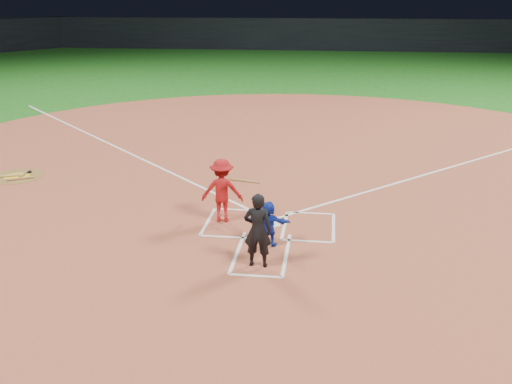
# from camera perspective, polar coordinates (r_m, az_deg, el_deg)

# --- Properties ---
(ground) EXTENTS (120.00, 120.00, 0.00)m
(ground) POSITION_cam_1_polar(r_m,az_deg,el_deg) (14.36, 1.40, -3.30)
(ground) COLOR #165715
(ground) RESTS_ON ground
(home_plate_dirt) EXTENTS (28.00, 28.00, 0.01)m
(home_plate_dirt) POSITION_cam_1_polar(r_m,az_deg,el_deg) (20.02, 3.22, 3.23)
(home_plate_dirt) COLOR brown
(home_plate_dirt) RESTS_ON ground
(stadium_wall_far) EXTENTS (80.00, 1.20, 3.20)m
(stadium_wall_far) POSITION_cam_1_polar(r_m,az_deg,el_deg) (61.35, 6.36, 15.40)
(stadium_wall_far) COLOR black
(stadium_wall_far) RESTS_ON ground
(home_plate) EXTENTS (0.60, 0.60, 0.02)m
(home_plate) POSITION_cam_1_polar(r_m,az_deg,el_deg) (14.36, 1.40, -3.23)
(home_plate) COLOR white
(home_plate) RESTS_ON home_plate_dirt
(on_deck_circle) EXTENTS (1.70, 1.70, 0.01)m
(on_deck_circle) POSITION_cam_1_polar(r_m,az_deg,el_deg) (19.65, -22.82, 1.45)
(on_deck_circle) COLOR brown
(on_deck_circle) RESTS_ON home_plate_dirt
(on_deck_logo) EXTENTS (0.80, 0.80, 0.00)m
(on_deck_logo) POSITION_cam_1_polar(r_m,az_deg,el_deg) (19.65, -22.83, 1.47)
(on_deck_logo) COLOR gold
(on_deck_logo) RESTS_ON on_deck_circle
(on_deck_bat_a) EXTENTS (0.18, 0.84, 0.06)m
(on_deck_bat_a) POSITION_cam_1_polar(r_m,az_deg,el_deg) (19.77, -22.11, 1.76)
(on_deck_bat_a) COLOR olive
(on_deck_bat_a) RESTS_ON on_deck_circle
(on_deck_bat_b) EXTENTS (0.79, 0.42, 0.06)m
(on_deck_bat_b) POSITION_cam_1_polar(r_m,az_deg,el_deg) (19.66, -23.48, 1.49)
(on_deck_bat_b) COLOR #A47E3C
(on_deck_bat_b) RESTS_ON on_deck_circle
(on_deck_bat_c) EXTENTS (0.76, 0.48, 0.06)m
(on_deck_bat_c) POSITION_cam_1_polar(r_m,az_deg,el_deg) (19.25, -22.49, 1.26)
(on_deck_bat_c) COLOR #A76D3D
(on_deck_bat_c) RESTS_ON on_deck_circle
(bat_weight_donut) EXTENTS (0.19, 0.19, 0.05)m
(bat_weight_donut) POSITION_cam_1_polar(r_m,az_deg,el_deg) (19.88, -21.78, 1.87)
(bat_weight_donut) COLOR black
(bat_weight_donut) RESTS_ON on_deck_circle
(catcher) EXTENTS (1.01, 0.38, 1.07)m
(catcher) POSITION_cam_1_polar(r_m,az_deg,el_deg) (13.00, 1.24, -3.18)
(catcher) COLOR #1530B1
(catcher) RESTS_ON home_plate_dirt
(umpire) EXTENTS (0.60, 0.41, 1.62)m
(umpire) POSITION_cam_1_polar(r_m,az_deg,el_deg) (11.93, 0.17, -3.84)
(umpire) COLOR black
(umpire) RESTS_ON home_plate_dirt
(chalk_markings) EXTENTS (28.35, 17.32, 0.01)m
(chalk_markings) POSITION_cam_1_polar(r_m,az_deg,el_deg) (19.33, 3.06, 2.68)
(chalk_markings) COLOR white
(chalk_markings) RESTS_ON home_plate_dirt
(batter_at_plate) EXTENTS (1.51, 0.77, 1.63)m
(batter_at_plate) POSITION_cam_1_polar(r_m,az_deg,el_deg) (14.34, -3.41, 0.16)
(batter_at_plate) COLOR #A31214
(batter_at_plate) RESTS_ON home_plate_dirt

